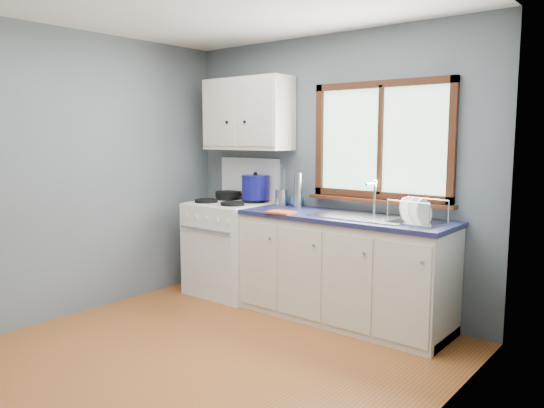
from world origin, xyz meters
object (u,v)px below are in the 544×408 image
Objects in this scene: utensil_crock at (282,197)px; thermos at (298,190)px; gas_range at (231,245)px; sink at (362,225)px; stockpot at (255,187)px; base_cabinets at (343,274)px; dish_rack at (417,217)px; skillet at (229,194)px.

thermos is (0.20, -0.01, 0.08)m from utensil_crock.
gas_range is 1.62× the size of sink.
utensil_crock is 1.20× the size of thermos.
utensil_crock reaches higher than stockpot.
base_cabinets is 4.68× the size of utensil_crock.
gas_range is 1.31m from base_cabinets.
utensil_crock is 0.95× the size of dish_rack.
dish_rack is at bearing -0.15° from gas_range.
thermos is (0.72, 0.17, 0.59)m from gas_range.
sink is at bearing -23.30° from skillet.
skillet is 0.90m from thermos.
gas_range is at bearing -179.29° from sink.
gas_range is 3.44× the size of utensil_crock.
sink is at bearing 0.71° from gas_range.
stockpot is at bearing 38.52° from gas_range.
utensil_crock is 1.46m from dish_rack.
utensil_crock is (0.32, 0.02, -0.08)m from stockpot.
gas_range reaches higher than thermos.
dish_rack reaches higher than base_cabinets.
utensil_crock is (-0.97, 0.16, 0.14)m from sink.
utensil_crock is at bearing 18.99° from gas_range.
base_cabinets is 6.33× the size of stockpot.
sink is (1.49, 0.02, 0.37)m from gas_range.
dish_rack is (0.48, -0.02, 0.11)m from sink.
skillet is at bearing -178.64° from utensil_crock.
base_cabinets is at bearing -23.87° from skillet.
sink is 2.87× the size of stockpot.
utensil_crock is (0.69, 0.02, 0.01)m from skillet.
base_cabinets is 0.48m from sink.
sink is 2.02× the size of dish_rack.
gas_range reaches higher than sink.
sink is 1.32m from stockpot.
sink is 1.67m from skillet.
dish_rack is (1.25, -0.17, -0.11)m from thermos.
sink is 1.97× the size of skillet.
sink is at bearing -9.28° from utensil_crock.
thermos is at bearing -2.96° from utensil_crock.
utensil_crock is (-0.79, 0.16, 0.59)m from base_cabinets.
gas_range is 0.64m from stockpot.
dish_rack is at bearing -7.16° from utensil_crock.
gas_range is at bearing -179.18° from base_cabinets.
utensil_crock is 0.22m from thermos.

